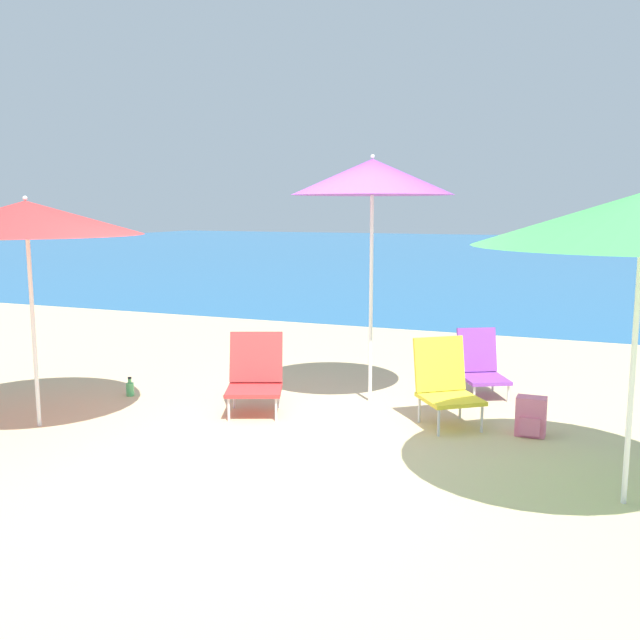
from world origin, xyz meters
The scene contains 9 objects.
ground_plane centered at (0.00, 0.00, 0.00)m, with size 60.00×60.00×0.00m, color #D1BA89.
sea_water centered at (0.00, 25.70, 0.00)m, with size 60.00×40.00×0.01m.
beach_umbrella_red centered at (-2.20, -0.42, 1.83)m, with size 1.96×1.96×2.02m.
beach_umbrella_purple centered at (0.28, 1.46, 2.21)m, with size 1.57×1.57×2.42m.
beach_chair_red centered at (-0.63, 0.71, 0.36)m, with size 0.69×0.74×0.74m.
beach_chair_purple centered at (1.25, 2.17, 0.30)m, with size 0.64×0.71×0.67m.
beach_chair_yellow centered at (1.13, 1.00, 0.38)m, with size 0.71×0.73×0.77m.
backpack_pink centered at (1.88, 0.94, 0.16)m, with size 0.25×0.19×0.34m.
water_bottle centered at (-2.08, 0.72, 0.08)m, with size 0.08×0.08×0.20m.
Camera 1 is at (2.42, -5.15, 1.93)m, focal length 40.00 mm.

